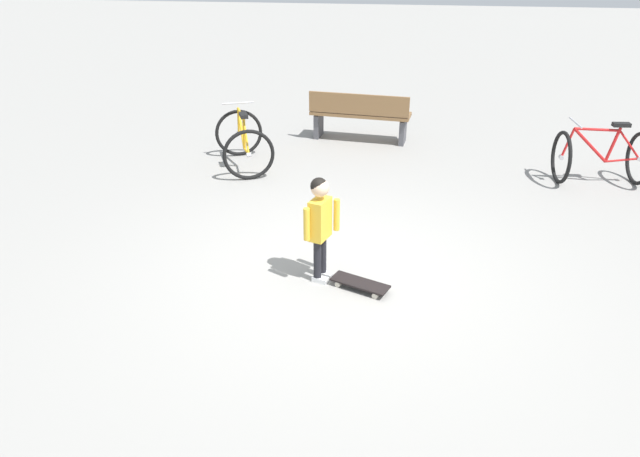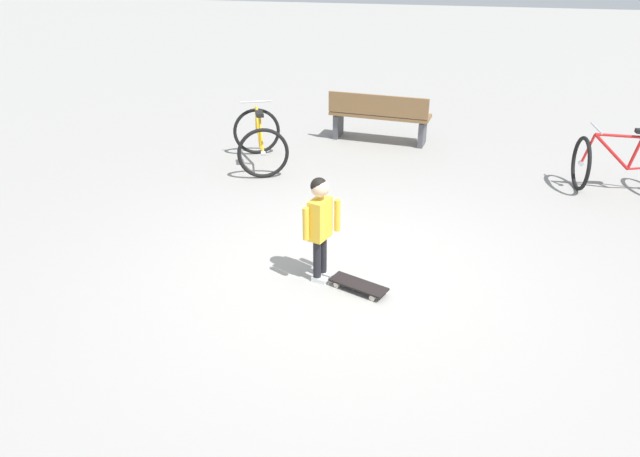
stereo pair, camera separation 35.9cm
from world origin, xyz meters
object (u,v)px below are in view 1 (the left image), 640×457
object	(u,v)px
bicycle_mid	(600,156)
street_bench	(360,115)
bicycle_near	(243,142)
skateboard	(360,284)
child_person	(320,218)

from	to	relation	value
bicycle_mid	street_bench	bearing A→B (deg)	-112.33
bicycle_near	skateboard	bearing A→B (deg)	32.12
child_person	street_bench	size ratio (longest dim) A/B	0.65
bicycle_near	street_bench	distance (m)	2.12
bicycle_near	bicycle_mid	size ratio (longest dim) A/B	1.11
bicycle_near	bicycle_mid	bearing A→B (deg)	90.91
child_person	skateboard	world-z (taller)	child_person
child_person	skateboard	bearing A→B (deg)	71.57
child_person	bicycle_mid	xyz separation A→B (m)	(-3.02, 3.35, -0.28)
child_person	skateboard	xyz separation A→B (m)	(0.13, 0.40, -0.60)
skateboard	street_bench	world-z (taller)	street_bench
bicycle_mid	child_person	bearing A→B (deg)	-48.01
child_person	bicycle_mid	world-z (taller)	child_person
skateboard	bicycle_mid	distance (m)	4.33
bicycle_near	bicycle_mid	world-z (taller)	same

